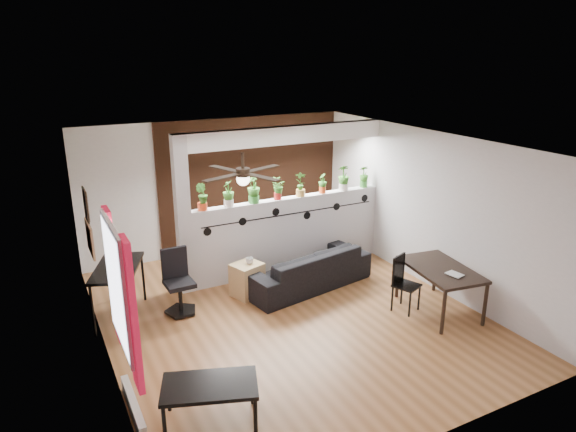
{
  "coord_description": "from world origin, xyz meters",
  "views": [
    {
      "loc": [
        -3.2,
        -6.15,
        3.81
      ],
      "look_at": [
        0.31,
        0.6,
        1.34
      ],
      "focal_mm": 32.0,
      "sensor_mm": 36.0,
      "label": 1
    }
  ],
  "objects": [
    {
      "name": "brick_panel",
      "position": [
        0.8,
        2.97,
        1.3
      ],
      "size": [
        3.9,
        0.05,
        2.6
      ],
      "primitive_type": "cube",
      "color": "brown",
      "rests_on": "ground"
    },
    {
      "name": "office_chair",
      "position": [
        -1.43,
        0.84,
        0.43
      ],
      "size": [
        0.51,
        0.51,
        0.98
      ],
      "color": "black",
      "rests_on": "ground"
    },
    {
      "name": "book",
      "position": [
        1.99,
        -1.25,
        0.72
      ],
      "size": [
        0.2,
        0.25,
        0.02
      ],
      "primitive_type": "imported",
      "rotation": [
        0.0,
        0.0,
        0.16
      ],
      "color": "gray",
      "rests_on": "dining_table"
    },
    {
      "name": "potted_plant_6",
      "position": [
        1.93,
        1.5,
        1.6
      ],
      "size": [
        0.27,
        0.23,
        0.47
      ],
      "color": "white",
      "rests_on": "partition_wall"
    },
    {
      "name": "framed_art",
      "position": [
        -2.58,
        0.9,
        1.85
      ],
      "size": [
        0.03,
        0.34,
        0.44
      ],
      "color": "#8C7259",
      "rests_on": "room_shell"
    },
    {
      "name": "vine_decal",
      "position": [
        0.8,
        1.4,
        1.08
      ],
      "size": [
        3.31,
        0.01,
        0.3
      ],
      "color": "black",
      "rests_on": "partition_wall"
    },
    {
      "name": "room_shell",
      "position": [
        0.0,
        0.0,
        1.3
      ],
      "size": [
        6.3,
        7.1,
        2.9
      ],
      "color": "brown",
      "rests_on": "ground"
    },
    {
      "name": "potted_plant_1",
      "position": [
        -0.33,
        1.5,
        1.58
      ],
      "size": [
        0.27,
        0.29,
        0.44
      ],
      "color": "white",
      "rests_on": "partition_wall"
    },
    {
      "name": "dining_table",
      "position": [
        2.09,
        -0.95,
        0.63
      ],
      "size": [
        0.96,
        1.39,
        0.71
      ],
      "color": "black",
      "rests_on": "ground"
    },
    {
      "name": "sofa",
      "position": [
        0.73,
        0.74,
        0.31
      ],
      "size": [
        2.24,
        1.19,
        0.62
      ],
      "primitive_type": "imported",
      "rotation": [
        0.0,
        0.0,
        3.32
      ],
      "color": "black",
      "rests_on": "ground"
    },
    {
      "name": "ceiling_fan",
      "position": [
        -0.8,
        -0.3,
        2.31
      ],
      "size": [
        1.19,
        1.19,
        0.43
      ],
      "color": "black",
      "rests_on": "room_shell"
    },
    {
      "name": "potted_plant_5",
      "position": [
        1.48,
        1.5,
        1.54
      ],
      "size": [
        0.19,
        0.21,
        0.36
      ],
      "color": "#E24F1A",
      "rests_on": "partition_wall"
    },
    {
      "name": "window_assembly",
      "position": [
        -2.56,
        -1.2,
        1.51
      ],
      "size": [
        0.09,
        1.3,
        1.55
      ],
      "color": "white",
      "rests_on": "room_shell"
    },
    {
      "name": "ceiling_header",
      "position": [
        0.8,
        1.5,
        2.45
      ],
      "size": [
        3.6,
        0.18,
        0.3
      ],
      "primitive_type": "cube",
      "color": "white",
      "rests_on": "room_shell"
    },
    {
      "name": "computer_desk",
      "position": [
        -2.25,
        1.08,
        0.74
      ],
      "size": [
        0.97,
        1.27,
        0.82
      ],
      "color": "black",
      "rests_on": "ground"
    },
    {
      "name": "cube_shelf",
      "position": [
        -0.3,
        0.87,
        0.28
      ],
      "size": [
        0.56,
        0.52,
        0.55
      ],
      "primitive_type": "cube",
      "rotation": [
        0.0,
        0.0,
        0.33
      ],
      "color": "tan",
      "rests_on": "ground"
    },
    {
      "name": "monitor",
      "position": [
        -2.25,
        1.23,
        0.91
      ],
      "size": [
        0.32,
        0.13,
        0.18
      ],
      "primitive_type": "imported",
      "rotation": [
        0.0,
        0.0,
        1.31
      ],
      "color": "black",
      "rests_on": "computer_desk"
    },
    {
      "name": "pier_column",
      "position": [
        -1.11,
        1.5,
        1.3
      ],
      "size": [
        0.22,
        0.2,
        2.6
      ],
      "primitive_type": "cube",
      "color": "#BCBCC1",
      "rests_on": "ground"
    },
    {
      "name": "corkboard",
      "position": [
        -2.58,
        0.95,
        1.35
      ],
      "size": [
        0.03,
        0.6,
        0.45
      ],
      "primitive_type": "cube",
      "color": "#9E6E4C",
      "rests_on": "room_shell"
    },
    {
      "name": "potted_plant_3",
      "position": [
        0.57,
        1.5,
        1.55
      ],
      "size": [
        0.23,
        0.23,
        0.37
      ],
      "color": "red",
      "rests_on": "partition_wall"
    },
    {
      "name": "potted_plant_2",
      "position": [
        0.12,
        1.5,
        1.6
      ],
      "size": [
        0.24,
        0.28,
        0.48
      ],
      "color": "green",
      "rests_on": "partition_wall"
    },
    {
      "name": "potted_plant_4",
      "position": [
        1.03,
        1.5,
        1.58
      ],
      "size": [
        0.29,
        0.28,
        0.44
      ],
      "color": "gold",
      "rests_on": "partition_wall"
    },
    {
      "name": "folding_chair",
      "position": [
        1.62,
        -0.65,
        0.51
      ],
      "size": [
        0.46,
        0.46,
        0.87
      ],
      "color": "black",
      "rests_on": "ground"
    },
    {
      "name": "baseboard_heater",
      "position": [
        -2.54,
        -1.2,
        0.09
      ],
      "size": [
        0.08,
        1.0,
        0.18
      ],
      "primitive_type": "cube",
      "color": "beige",
      "rests_on": "ground"
    },
    {
      "name": "partition_wall",
      "position": [
        0.8,
        1.5,
        0.68
      ],
      "size": [
        3.6,
        0.18,
        1.35
      ],
      "primitive_type": "cube",
      "color": "#BCBCC1",
      "rests_on": "ground"
    },
    {
      "name": "coffee_table",
      "position": [
        -1.82,
        -1.71,
        0.42
      ],
      "size": [
        1.13,
        0.87,
        0.47
      ],
      "color": "black",
      "rests_on": "ground"
    },
    {
      "name": "cup",
      "position": [
        -0.25,
        0.87,
        0.6
      ],
      "size": [
        0.16,
        0.16,
        0.1
      ],
      "primitive_type": "imported",
      "rotation": [
        0.0,
        0.0,
        0.39
      ],
      "color": "gray",
      "rests_on": "cube_shelf"
    },
    {
      "name": "potted_plant_0",
      "position": [
        -0.78,
        1.5,
        1.58
      ],
      "size": [
        0.29,
        0.29,
        0.44
      ],
      "color": "#E2431A",
      "rests_on": "partition_wall"
    },
    {
      "name": "potted_plant_7",
      "position": [
        2.38,
        1.5,
        1.57
      ],
      "size": [
        0.22,
        0.19,
        0.41
      ],
      "color": "green",
      "rests_on": "partition_wall"
    }
  ]
}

